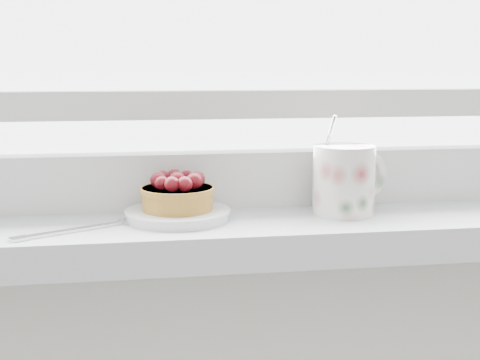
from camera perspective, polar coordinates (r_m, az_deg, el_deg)
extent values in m
cube|color=silver|center=(0.81, 1.13, -4.44)|extent=(1.60, 0.20, 0.04)
cube|color=silver|center=(0.87, 0.30, 0.21)|extent=(1.30, 0.05, 0.07)
cube|color=silver|center=(0.86, 0.31, 6.50)|extent=(1.30, 0.04, 0.04)
cylinder|color=silver|center=(0.79, -5.34, -2.97)|extent=(0.12, 0.12, 0.01)
cylinder|color=#976621|center=(0.78, -5.36, -1.58)|extent=(0.08, 0.08, 0.03)
cylinder|color=#976621|center=(0.78, -5.37, -0.85)|extent=(0.09, 0.09, 0.01)
sphere|color=#47080D|center=(0.78, -5.38, -0.02)|extent=(0.02, 0.02, 0.02)
sphere|color=#47080D|center=(0.78, -3.72, 0.09)|extent=(0.02, 0.02, 0.02)
sphere|color=#47080D|center=(0.80, -4.58, 0.19)|extent=(0.02, 0.02, 0.02)
sphere|color=#47080D|center=(0.80, -5.63, 0.26)|extent=(0.02, 0.02, 0.02)
sphere|color=#47080D|center=(0.79, -6.59, 0.16)|extent=(0.02, 0.02, 0.02)
sphere|color=#47080D|center=(0.78, -6.98, -0.02)|extent=(0.02, 0.02, 0.02)
sphere|color=#47080D|center=(0.77, -6.68, -0.27)|extent=(0.02, 0.02, 0.02)
sphere|color=#47080D|center=(0.76, -5.83, -0.38)|extent=(0.02, 0.02, 0.02)
sphere|color=#47080D|center=(0.76, -4.74, -0.37)|extent=(0.02, 0.02, 0.02)
sphere|color=#47080D|center=(0.77, -3.93, -0.09)|extent=(0.02, 0.02, 0.02)
cylinder|color=silver|center=(0.81, 8.84, -0.02)|extent=(0.10, 0.10, 0.08)
cylinder|color=black|center=(0.81, 8.91, 2.67)|extent=(0.07, 0.07, 0.01)
torus|color=silver|center=(0.84, 10.92, 0.35)|extent=(0.06, 0.03, 0.06)
cylinder|color=silver|center=(0.81, 7.63, 3.74)|extent=(0.02, 0.02, 0.05)
cube|color=silver|center=(0.75, -14.81, -4.28)|extent=(0.10, 0.06, 0.00)
cube|color=silver|center=(0.73, -18.34, -4.77)|extent=(0.02, 0.02, 0.00)
cube|color=silver|center=(0.77, -10.60, -3.67)|extent=(0.02, 0.02, 0.00)
cube|color=silver|center=(0.78, -9.07, -3.44)|extent=(0.04, 0.03, 0.00)
cube|color=silver|center=(0.79, -6.88, -3.29)|extent=(0.03, 0.02, 0.00)
cube|color=silver|center=(0.79, -7.11, -3.21)|extent=(0.03, 0.02, 0.00)
cube|color=silver|center=(0.80, -7.33, -3.12)|extent=(0.03, 0.02, 0.00)
cube|color=silver|center=(0.80, -7.56, -3.04)|extent=(0.03, 0.02, 0.00)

